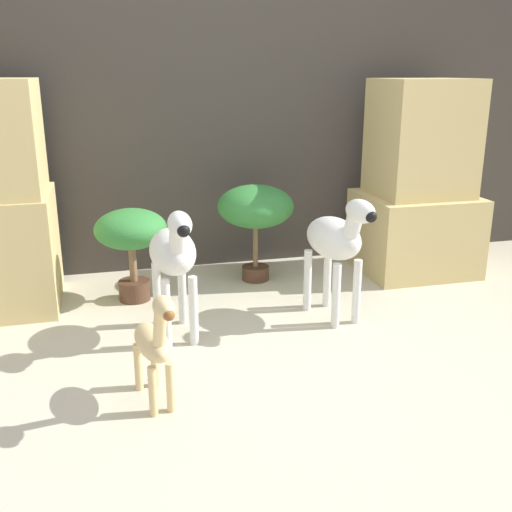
# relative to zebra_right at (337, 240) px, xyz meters

# --- Properties ---
(ground_plane) EXTENTS (14.00, 14.00, 0.00)m
(ground_plane) POSITION_rel_zebra_right_xyz_m (-0.47, -0.64, -0.42)
(ground_plane) COLOR beige
(wall_back) EXTENTS (6.40, 0.08, 2.20)m
(wall_back) POSITION_rel_zebra_right_xyz_m (-0.47, 1.09, 0.68)
(wall_back) COLOR #38332D
(wall_back) RESTS_ON ground_plane
(rock_pillar_right) EXTENTS (0.67, 0.60, 1.18)m
(rock_pillar_right) POSITION_rel_zebra_right_xyz_m (0.77, 0.61, 0.11)
(rock_pillar_right) COLOR #D1B775
(rock_pillar_right) RESTS_ON ground_plane
(zebra_right) EXTENTS (0.29, 0.51, 0.66)m
(zebra_right) POSITION_rel_zebra_right_xyz_m (0.00, 0.00, 0.00)
(zebra_right) COLOR silver
(zebra_right) RESTS_ON ground_plane
(zebra_left) EXTENTS (0.23, 0.50, 0.66)m
(zebra_left) POSITION_rel_zebra_right_xyz_m (-0.81, -0.03, 0.00)
(zebra_left) COLOR silver
(zebra_left) RESTS_ON ground_plane
(giraffe_figurine) EXTENTS (0.17, 0.42, 0.50)m
(giraffe_figurine) POSITION_rel_zebra_right_xyz_m (-0.96, -0.62, -0.15)
(giraffe_figurine) COLOR #E0C184
(giraffe_figurine) RESTS_ON ground_plane
(potted_palm_front) EXTENTS (0.39, 0.39, 0.52)m
(potted_palm_front) POSITION_rel_zebra_right_xyz_m (-0.98, 0.52, -0.04)
(potted_palm_front) COLOR #513323
(potted_palm_front) RESTS_ON ground_plane
(potted_palm_back) EXTENTS (0.45, 0.45, 0.58)m
(potted_palm_back) POSITION_rel_zebra_right_xyz_m (-0.24, 0.68, 0.02)
(potted_palm_back) COLOR #513323
(potted_palm_back) RESTS_ON ground_plane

